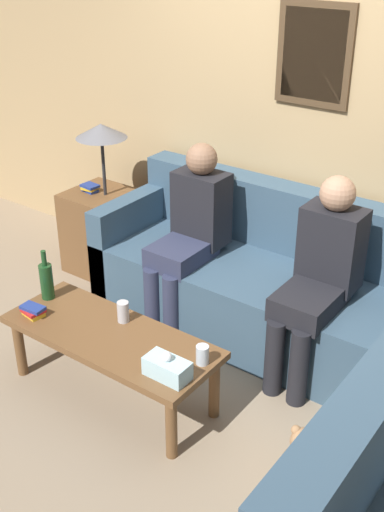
% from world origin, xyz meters
% --- Properties ---
extents(ground_plane, '(16.00, 16.00, 0.00)m').
position_xyz_m(ground_plane, '(0.00, 0.00, 0.00)').
color(ground_plane, gray).
extents(wall_back, '(9.00, 0.08, 2.60)m').
position_xyz_m(wall_back, '(0.00, 0.96, 1.30)').
color(wall_back, tan).
rests_on(wall_back, ground_plane).
extents(couch_main, '(2.22, 0.85, 0.91)m').
position_xyz_m(couch_main, '(0.00, 0.50, 0.32)').
color(couch_main, '#385166').
rests_on(couch_main, ground_plane).
extents(coffee_table, '(1.25, 0.49, 0.41)m').
position_xyz_m(coffee_table, '(-0.35, -0.58, 0.35)').
color(coffee_table, brown).
rests_on(coffee_table, ground_plane).
extents(side_table_with_lamp, '(0.48, 0.47, 1.15)m').
position_xyz_m(side_table_with_lamp, '(-1.42, 0.49, 0.38)').
color(side_table_with_lamp, brown).
rests_on(side_table_with_lamp, ground_plane).
extents(wine_bottle, '(0.08, 0.08, 0.31)m').
position_xyz_m(wine_bottle, '(-0.90, -0.52, 0.53)').
color(wine_bottle, '#19421E').
rests_on(wine_bottle, coffee_table).
extents(drinking_glass, '(0.07, 0.07, 0.10)m').
position_xyz_m(drinking_glass, '(0.21, -0.49, 0.46)').
color(drinking_glass, silver).
rests_on(drinking_glass, coffee_table).
extents(book_stack, '(0.14, 0.12, 0.06)m').
position_xyz_m(book_stack, '(-0.82, -0.70, 0.44)').
color(book_stack, gold).
rests_on(book_stack, coffee_table).
extents(soda_can, '(0.07, 0.07, 0.12)m').
position_xyz_m(soda_can, '(-0.37, -0.44, 0.47)').
color(soda_can, '#BCBCC1').
rests_on(soda_can, coffee_table).
extents(tissue_box, '(0.23, 0.12, 0.15)m').
position_xyz_m(tissue_box, '(0.13, -0.68, 0.46)').
color(tissue_box, silver).
rests_on(tissue_box, coffee_table).
extents(person_left, '(0.34, 0.59, 1.19)m').
position_xyz_m(person_left, '(-0.48, 0.33, 0.66)').
color(person_left, '#2D334C').
rests_on(person_left, ground_plane).
extents(person_right, '(0.34, 0.62, 1.19)m').
position_xyz_m(person_right, '(0.45, 0.30, 0.65)').
color(person_right, black).
rests_on(person_right, ground_plane).
extents(teddy_bear, '(0.21, 0.21, 0.33)m').
position_xyz_m(teddy_bear, '(0.82, -0.53, 0.14)').
color(teddy_bear, '#A87A51').
rests_on(teddy_bear, ground_plane).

